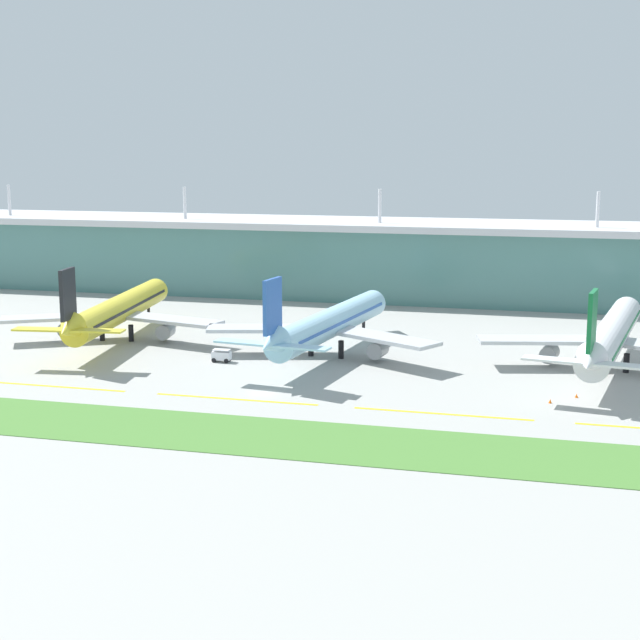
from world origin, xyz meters
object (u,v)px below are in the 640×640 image
object	(u,v)px
baggage_cart	(222,356)
airliner_near	(118,310)
airliner_middle	(329,324)
safety_cone_left_wingtip	(550,401)
airliner_far	(611,335)
safety_cone_nose_front	(577,396)

from	to	relation	value
baggage_cart	airliner_near	bearing A→B (deg)	153.32
airliner_middle	safety_cone_left_wingtip	world-z (taller)	airliner_middle
airliner_near	baggage_cart	size ratio (longest dim) A/B	17.54
baggage_cart	airliner_middle	bearing A→B (deg)	29.52
safety_cone_left_wingtip	airliner_far	bearing A→B (deg)	69.36
airliner_middle	baggage_cart	distance (m)	22.10
baggage_cart	airliner_far	bearing A→B (deg)	9.90
airliner_far	baggage_cart	xyz separation A→B (m)	(-72.28, -12.61, -5.19)
airliner_near	safety_cone_left_wingtip	xyz separation A→B (m)	(91.08, -28.99, -6.10)
airliner_near	safety_cone_nose_front	size ratio (longest dim) A/B	91.36
airliner_near	airliner_far	bearing A→B (deg)	-1.11
airliner_near	baggage_cart	bearing A→B (deg)	-26.68
safety_cone_left_wingtip	safety_cone_nose_front	bearing A→B (deg)	48.07
airliner_near	safety_cone_nose_front	xyz separation A→B (m)	(95.25, -24.35, -6.10)
airliner_middle	baggage_cart	world-z (taller)	airliner_middle
safety_cone_nose_front	safety_cone_left_wingtip	bearing A→B (deg)	-131.93
safety_cone_left_wingtip	airliner_near	bearing A→B (deg)	162.34
airliner_near	baggage_cart	xyz separation A→B (m)	(28.99, -14.57, -5.19)
airliner_middle	safety_cone_nose_front	bearing A→B (deg)	-23.18
airliner_middle	airliner_near	bearing A→B (deg)	175.23
airliner_far	safety_cone_left_wingtip	world-z (taller)	airliner_far
airliner_near	safety_cone_left_wingtip	world-z (taller)	airliner_near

